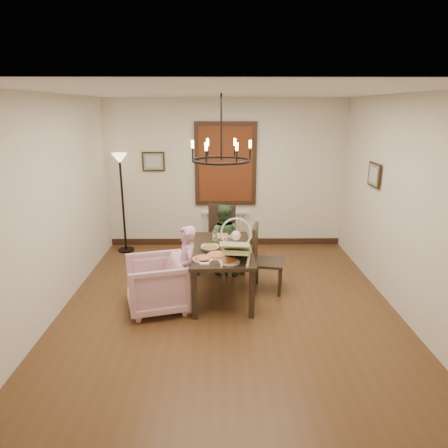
{
  "coord_description": "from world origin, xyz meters",
  "views": [
    {
      "loc": [
        -0.11,
        -5.03,
        2.63
      ],
      "look_at": [
        -0.05,
        0.35,
        1.05
      ],
      "focal_mm": 32.0,
      "sensor_mm": 36.0,
      "label": 1
    }
  ],
  "objects_px": {
    "seated_man": "(223,245)",
    "drinking_glass": "(224,245)",
    "dining_table": "(222,254)",
    "floor_lamp": "(123,205)",
    "chair_right": "(268,258)",
    "armchair": "(157,284)",
    "baby_bouncer": "(236,246)",
    "elderly_woman": "(187,276)",
    "chair_far": "(219,238)"
  },
  "relations": [
    {
      "from": "seated_man",
      "to": "drinking_glass",
      "type": "bearing_deg",
      "value": 99.58
    },
    {
      "from": "dining_table",
      "to": "floor_lamp",
      "type": "xyz_separation_m",
      "value": [
        -1.81,
        1.85,
        0.27
      ]
    },
    {
      "from": "seated_man",
      "to": "drinking_glass",
      "type": "xyz_separation_m",
      "value": [
        0.01,
        -0.86,
        0.3
      ]
    },
    {
      "from": "drinking_glass",
      "to": "chair_right",
      "type": "bearing_deg",
      "value": 18.0
    },
    {
      "from": "chair_right",
      "to": "drinking_glass",
      "type": "height_order",
      "value": "chair_right"
    },
    {
      "from": "armchair",
      "to": "chair_right",
      "type": "bearing_deg",
      "value": 94.63
    },
    {
      "from": "baby_bouncer",
      "to": "chair_right",
      "type": "bearing_deg",
      "value": 57.47
    },
    {
      "from": "chair_right",
      "to": "drinking_glass",
      "type": "distance_m",
      "value": 0.74
    },
    {
      "from": "dining_table",
      "to": "elderly_woman",
      "type": "distance_m",
      "value": 0.67
    },
    {
      "from": "chair_far",
      "to": "baby_bouncer",
      "type": "height_order",
      "value": "baby_bouncer"
    },
    {
      "from": "seated_man",
      "to": "drinking_glass",
      "type": "relative_size",
      "value": 6.46
    },
    {
      "from": "dining_table",
      "to": "baby_bouncer",
      "type": "xyz_separation_m",
      "value": [
        0.19,
        -0.47,
        0.28
      ]
    },
    {
      "from": "chair_far",
      "to": "drinking_glass",
      "type": "relative_size",
      "value": 7.19
    },
    {
      "from": "floor_lamp",
      "to": "elderly_woman",
      "type": "bearing_deg",
      "value": -59.74
    },
    {
      "from": "dining_table",
      "to": "chair_far",
      "type": "xyz_separation_m",
      "value": [
        -0.05,
        0.95,
        -0.09
      ]
    },
    {
      "from": "elderly_woman",
      "to": "seated_man",
      "type": "height_order",
      "value": "elderly_woman"
    },
    {
      "from": "armchair",
      "to": "seated_man",
      "type": "height_order",
      "value": "seated_man"
    },
    {
      "from": "baby_bouncer",
      "to": "floor_lamp",
      "type": "distance_m",
      "value": 3.06
    },
    {
      "from": "seated_man",
      "to": "armchair",
      "type": "bearing_deg",
      "value": 62.45
    },
    {
      "from": "chair_far",
      "to": "floor_lamp",
      "type": "distance_m",
      "value": 2.01
    },
    {
      "from": "dining_table",
      "to": "drinking_glass",
      "type": "distance_m",
      "value": 0.19
    },
    {
      "from": "dining_table",
      "to": "baby_bouncer",
      "type": "distance_m",
      "value": 0.58
    },
    {
      "from": "baby_bouncer",
      "to": "floor_lamp",
      "type": "bearing_deg",
      "value": 138.33
    },
    {
      "from": "chair_far",
      "to": "elderly_woman",
      "type": "distance_m",
      "value": 1.48
    },
    {
      "from": "chair_far",
      "to": "seated_man",
      "type": "height_order",
      "value": "chair_far"
    },
    {
      "from": "seated_man",
      "to": "drinking_glass",
      "type": "height_order",
      "value": "seated_man"
    },
    {
      "from": "elderly_woman",
      "to": "seated_man",
      "type": "distance_m",
      "value": 1.33
    },
    {
      "from": "dining_table",
      "to": "seated_man",
      "type": "height_order",
      "value": "seated_man"
    },
    {
      "from": "baby_bouncer",
      "to": "drinking_glass",
      "type": "height_order",
      "value": "baby_bouncer"
    },
    {
      "from": "armchair",
      "to": "floor_lamp",
      "type": "relative_size",
      "value": 0.44
    },
    {
      "from": "elderly_woman",
      "to": "drinking_glass",
      "type": "bearing_deg",
      "value": 112.31
    },
    {
      "from": "chair_right",
      "to": "drinking_glass",
      "type": "relative_size",
      "value": 6.73
    },
    {
      "from": "chair_far",
      "to": "chair_right",
      "type": "height_order",
      "value": "chair_far"
    },
    {
      "from": "chair_right",
      "to": "floor_lamp",
      "type": "distance_m",
      "value": 3.07
    },
    {
      "from": "dining_table",
      "to": "elderly_woman",
      "type": "height_order",
      "value": "elderly_woman"
    },
    {
      "from": "chair_right",
      "to": "elderly_woman",
      "type": "xyz_separation_m",
      "value": [
        -1.14,
        -0.59,
        -0.02
      ]
    },
    {
      "from": "armchair",
      "to": "elderly_woman",
      "type": "height_order",
      "value": "elderly_woman"
    },
    {
      "from": "chair_right",
      "to": "seated_man",
      "type": "distance_m",
      "value": 0.92
    },
    {
      "from": "seated_man",
      "to": "floor_lamp",
      "type": "distance_m",
      "value": 2.18
    },
    {
      "from": "chair_far",
      "to": "elderly_woman",
      "type": "bearing_deg",
      "value": -89.9
    },
    {
      "from": "seated_man",
      "to": "dining_table",
      "type": "bearing_deg",
      "value": 97.06
    },
    {
      "from": "chair_far",
      "to": "seated_man",
      "type": "distance_m",
      "value": 0.21
    },
    {
      "from": "chair_right",
      "to": "seated_man",
      "type": "height_order",
      "value": "chair_right"
    },
    {
      "from": "chair_right",
      "to": "armchair",
      "type": "xyz_separation_m",
      "value": [
        -1.55,
        -0.55,
        -0.14
      ]
    },
    {
      "from": "chair_right",
      "to": "elderly_woman",
      "type": "bearing_deg",
      "value": 128.37
    },
    {
      "from": "elderly_woman",
      "to": "floor_lamp",
      "type": "distance_m",
      "value": 2.72
    },
    {
      "from": "chair_far",
      "to": "elderly_woman",
      "type": "relative_size",
      "value": 1.1
    },
    {
      "from": "chair_right",
      "to": "baby_bouncer",
      "type": "relative_size",
      "value": 1.7
    },
    {
      "from": "dining_table",
      "to": "chair_right",
      "type": "relative_size",
      "value": 1.53
    },
    {
      "from": "dining_table",
      "to": "armchair",
      "type": "height_order",
      "value": "armchair"
    }
  ]
}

